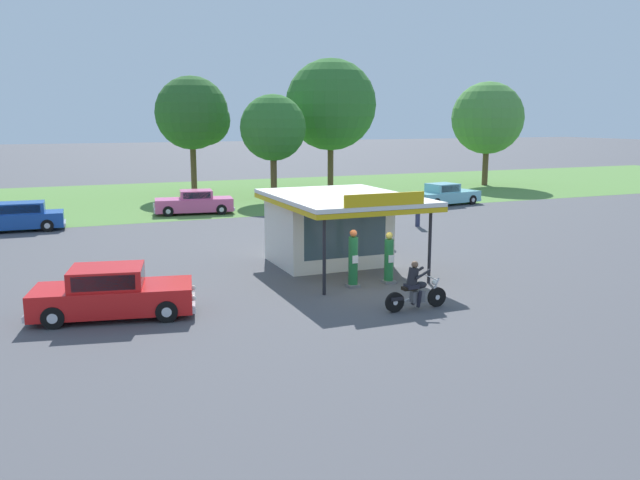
% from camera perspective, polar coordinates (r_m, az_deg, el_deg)
% --- Properties ---
extents(ground_plane, '(300.00, 300.00, 0.00)m').
position_cam_1_polar(ground_plane, '(23.00, 4.24, -4.31)').
color(ground_plane, '#4C4C51').
extents(grass_verge_strip, '(120.00, 24.00, 0.01)m').
position_cam_1_polar(grass_verge_strip, '(51.17, -11.07, 3.84)').
color(grass_verge_strip, '#56843D').
rests_on(grass_verge_strip, ground).
extents(service_station_kiosk, '(5.08, 7.01, 3.46)m').
position_cam_1_polar(service_station_kiosk, '(26.38, 0.98, 1.51)').
color(service_station_kiosk, silver).
rests_on(service_station_kiosk, ground).
extents(gas_pump_nearside, '(0.44, 0.44, 2.09)m').
position_cam_1_polar(gas_pump_nearside, '(22.96, 2.96, -1.86)').
color(gas_pump_nearside, slate).
rests_on(gas_pump_nearside, ground).
extents(gas_pump_offside, '(0.44, 0.44, 1.90)m').
position_cam_1_polar(gas_pump_offside, '(23.63, 6.14, -1.77)').
color(gas_pump_offside, slate).
rests_on(gas_pump_offside, ground).
extents(motorcycle_with_rider, '(2.19, 0.70, 1.58)m').
position_cam_1_polar(motorcycle_with_rider, '(20.51, 8.46, -4.37)').
color(motorcycle_with_rider, black).
rests_on(motorcycle_with_rider, ground).
extents(featured_classic_sedan, '(5.13, 2.81, 1.56)m').
position_cam_1_polar(featured_classic_sedan, '(20.58, -17.95, -4.56)').
color(featured_classic_sedan, red).
rests_on(featured_classic_sedan, ground).
extents(parked_car_back_row_centre_right, '(5.33, 2.61, 1.51)m').
position_cam_1_polar(parked_car_back_row_centre_right, '(45.99, 11.08, 3.93)').
color(parked_car_back_row_centre_right, '#7AC6D1').
rests_on(parked_car_back_row_centre_right, ground).
extents(parked_car_back_row_far_left, '(5.16, 2.63, 1.47)m').
position_cam_1_polar(parked_car_back_row_far_left, '(39.95, 0.45, 3.11)').
color(parked_car_back_row_far_left, '#2D844C').
rests_on(parked_car_back_row_far_left, ground).
extents(parked_car_back_row_centre, '(5.45, 2.08, 1.54)m').
position_cam_1_polar(parked_car_back_row_centre, '(38.22, -25.54, 1.78)').
color(parked_car_back_row_centre, '#19479E').
rests_on(parked_car_back_row_centre, ground).
extents(parked_car_back_row_centre_left, '(5.20, 2.55, 1.50)m').
position_cam_1_polar(parked_car_back_row_centre_left, '(41.61, -11.10, 3.25)').
color(parked_car_back_row_centre_left, '#E55993').
rests_on(parked_car_back_row_centre_left, ground).
extents(bystander_admiring_sedan, '(0.38, 0.38, 1.73)m').
position_cam_1_polar(bystander_admiring_sedan, '(36.36, 8.69, 2.66)').
color(bystander_admiring_sedan, '#2D3351').
rests_on(bystander_admiring_sedan, ground).
extents(bystander_strolling_foreground, '(0.34, 0.34, 1.64)m').
position_cam_1_polar(bystander_strolling_foreground, '(30.63, 6.03, 1.09)').
color(bystander_strolling_foreground, brown).
rests_on(bystander_strolling_foreground, ground).
extents(bystander_standing_back_lot, '(0.34, 0.34, 1.48)m').
position_cam_1_polar(bystander_standing_back_lot, '(36.71, 3.60, 2.58)').
color(bystander_standing_back_lot, '#2D3351').
rests_on(bystander_standing_back_lot, ground).
extents(tree_oak_far_right, '(5.80, 5.71, 9.26)m').
position_cam_1_polar(tree_oak_far_right, '(52.08, -11.04, 10.85)').
color(tree_oak_far_right, brown).
rests_on(tree_oak_far_right, ground).
extents(tree_oak_distant_spare, '(6.41, 6.41, 9.23)m').
position_cam_1_polar(tree_oak_distant_spare, '(60.34, 14.73, 10.30)').
color(tree_oak_distant_spare, brown).
rests_on(tree_oak_distant_spare, ground).
extents(tree_oak_far_left, '(7.41, 7.41, 10.79)m').
position_cam_1_polar(tree_oak_far_left, '(53.51, 0.78, 11.78)').
color(tree_oak_far_left, brown).
rests_on(tree_oak_far_left, ground).
extents(tree_oak_right, '(4.84, 4.84, 7.73)m').
position_cam_1_polar(tree_oak_right, '(47.95, -4.05, 9.75)').
color(tree_oak_right, brown).
rests_on(tree_oak_right, ground).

